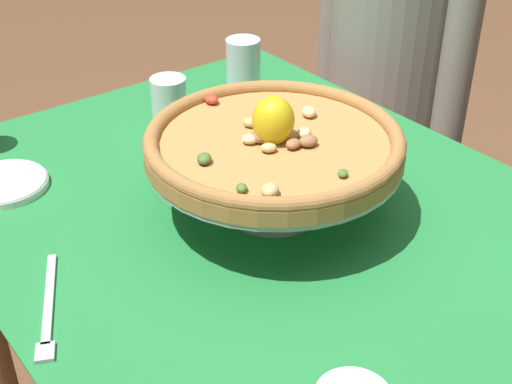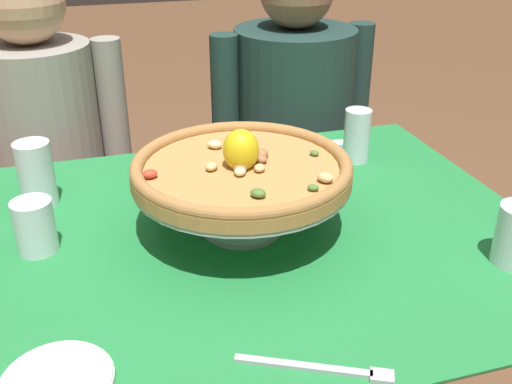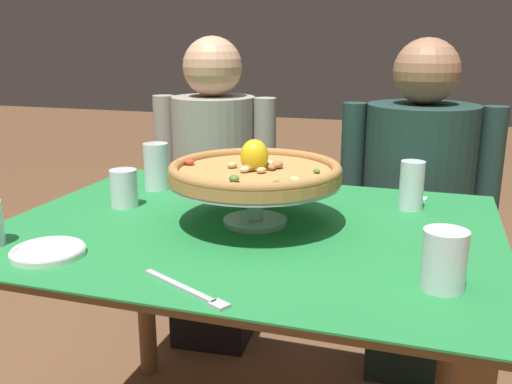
{
  "view_description": "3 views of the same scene",
  "coord_description": "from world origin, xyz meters",
  "px_view_note": "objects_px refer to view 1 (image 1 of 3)",
  "views": [
    {
      "loc": [
        0.75,
        -0.59,
        1.36
      ],
      "look_at": [
        0.01,
        -0.02,
        0.76
      ],
      "focal_mm": 49.34,
      "sensor_mm": 36.0,
      "label": 1
    },
    {
      "loc": [
        -0.24,
        -0.93,
        1.29
      ],
      "look_at": [
        0.05,
        0.06,
        0.76
      ],
      "focal_mm": 41.69,
      "sensor_mm": 36.0,
      "label": 2
    },
    {
      "loc": [
        0.4,
        -1.19,
        1.14
      ],
      "look_at": [
        -0.01,
        0.09,
        0.77
      ],
      "focal_mm": 39.3,
      "sensor_mm": 36.0,
      "label": 3
    }
  ],
  "objects_px": {
    "water_glass_back_left": "(243,74)",
    "dinner_fork": "(48,310)",
    "pizza": "(274,141)",
    "pizza_stand": "(274,167)",
    "diner_left": "(384,114)",
    "water_glass_side_left": "(169,105)",
    "side_plate": "(4,183)"
  },
  "relations": [
    {
      "from": "water_glass_back_left",
      "to": "dinner_fork",
      "type": "relative_size",
      "value": 0.67
    },
    {
      "from": "water_glass_back_left",
      "to": "pizza",
      "type": "bearing_deg",
      "value": -30.42
    },
    {
      "from": "pizza_stand",
      "to": "diner_left",
      "type": "height_order",
      "value": "diner_left"
    },
    {
      "from": "water_glass_back_left",
      "to": "water_glass_side_left",
      "type": "bearing_deg",
      "value": -89.87
    },
    {
      "from": "pizza",
      "to": "water_glass_back_left",
      "type": "distance_m",
      "value": 0.44
    },
    {
      "from": "water_glass_side_left",
      "to": "diner_left",
      "type": "bearing_deg",
      "value": 90.57
    },
    {
      "from": "water_glass_side_left",
      "to": "dinner_fork",
      "type": "relative_size",
      "value": 0.49
    },
    {
      "from": "pizza_stand",
      "to": "diner_left",
      "type": "bearing_deg",
      "value": 119.0
    },
    {
      "from": "pizza_stand",
      "to": "water_glass_back_left",
      "type": "distance_m",
      "value": 0.43
    },
    {
      "from": "water_glass_side_left",
      "to": "dinner_fork",
      "type": "bearing_deg",
      "value": -48.6
    },
    {
      "from": "pizza",
      "to": "side_plate",
      "type": "bearing_deg",
      "value": -136.61
    },
    {
      "from": "water_glass_side_left",
      "to": "diner_left",
      "type": "height_order",
      "value": "diner_left"
    },
    {
      "from": "diner_left",
      "to": "pizza",
      "type": "bearing_deg",
      "value": -61.01
    },
    {
      "from": "side_plate",
      "to": "dinner_fork",
      "type": "relative_size",
      "value": 0.74
    },
    {
      "from": "pizza",
      "to": "water_glass_side_left",
      "type": "bearing_deg",
      "value": 174.71
    },
    {
      "from": "dinner_fork",
      "to": "water_glass_back_left",
      "type": "bearing_deg",
      "value": 121.66
    },
    {
      "from": "water_glass_back_left",
      "to": "diner_left",
      "type": "distance_m",
      "value": 0.52
    },
    {
      "from": "dinner_fork",
      "to": "side_plate",
      "type": "bearing_deg",
      "value": 168.31
    },
    {
      "from": "water_glass_side_left",
      "to": "diner_left",
      "type": "distance_m",
      "value": 0.68
    },
    {
      "from": "side_plate",
      "to": "dinner_fork",
      "type": "distance_m",
      "value": 0.35
    },
    {
      "from": "pizza_stand",
      "to": "diner_left",
      "type": "distance_m",
      "value": 0.82
    },
    {
      "from": "dinner_fork",
      "to": "diner_left",
      "type": "bearing_deg",
      "value": 109.6
    },
    {
      "from": "dinner_fork",
      "to": "pizza",
      "type": "bearing_deg",
      "value": 90.67
    },
    {
      "from": "water_glass_side_left",
      "to": "water_glass_back_left",
      "type": "bearing_deg",
      "value": 90.13
    },
    {
      "from": "pizza_stand",
      "to": "pizza",
      "type": "distance_m",
      "value": 0.05
    },
    {
      "from": "pizza",
      "to": "diner_left",
      "type": "distance_m",
      "value": 0.83
    },
    {
      "from": "pizza_stand",
      "to": "side_plate",
      "type": "xyz_separation_m",
      "value": [
        -0.34,
        -0.32,
        -0.08
      ]
    },
    {
      "from": "pizza",
      "to": "dinner_fork",
      "type": "bearing_deg",
      "value": -89.33
    },
    {
      "from": "water_glass_side_left",
      "to": "side_plate",
      "type": "height_order",
      "value": "water_glass_side_left"
    },
    {
      "from": "side_plate",
      "to": "diner_left",
      "type": "xyz_separation_m",
      "value": [
        -0.04,
        1.0,
        -0.18
      ]
    },
    {
      "from": "side_plate",
      "to": "diner_left",
      "type": "relative_size",
      "value": 0.13
    },
    {
      "from": "water_glass_side_left",
      "to": "side_plate",
      "type": "relative_size",
      "value": 0.66
    }
  ]
}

